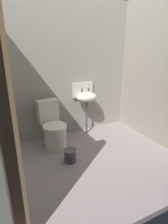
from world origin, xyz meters
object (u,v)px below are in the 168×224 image
object	(u,v)px
wooden_door_post	(7,120)
bucket	(70,155)
sink	(86,96)
toilet_near_wall	(53,129)

from	to	relation	value
wooden_door_post	bucket	bearing A→B (deg)	47.01
sink	toilet_near_wall	bearing A→B (deg)	-165.74
sink	bucket	world-z (taller)	sink
toilet_near_wall	bucket	distance (m)	0.62
toilet_near_wall	sink	size ratio (longest dim) A/B	0.79
wooden_door_post	bucket	size ratio (longest dim) A/B	12.16
sink	bucket	bearing A→B (deg)	-131.32
wooden_door_post	bucket	distance (m)	1.71
wooden_door_post	toilet_near_wall	size ratio (longest dim) A/B	3.12
toilet_near_wall	sink	xyz separation A→B (m)	(0.74, 0.19, 0.43)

